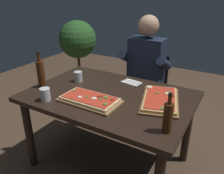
% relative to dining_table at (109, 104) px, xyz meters
% --- Properties ---
extents(ground_plane, '(6.40, 6.40, 0.00)m').
position_rel_dining_table_xyz_m(ground_plane, '(0.00, 0.00, -0.64)').
color(ground_plane, '#4C3828').
extents(dining_table, '(1.40, 0.96, 0.74)m').
position_rel_dining_table_xyz_m(dining_table, '(0.00, 0.00, 0.00)').
color(dining_table, black).
rests_on(dining_table, ground_plane).
extents(pizza_rectangular_front, '(0.49, 0.27, 0.05)m').
position_rel_dining_table_xyz_m(pizza_rectangular_front, '(-0.06, -0.20, 0.12)').
color(pizza_rectangular_front, olive).
rests_on(pizza_rectangular_front, dining_table).
extents(pizza_rectangular_left, '(0.42, 0.56, 0.05)m').
position_rel_dining_table_xyz_m(pizza_rectangular_left, '(0.43, 0.09, 0.12)').
color(pizza_rectangular_left, brown).
rests_on(pizza_rectangular_left, dining_table).
extents(wine_bottle_dark, '(0.07, 0.07, 0.33)m').
position_rel_dining_table_xyz_m(wine_bottle_dark, '(-0.62, -0.17, 0.23)').
color(wine_bottle_dark, '#47230F').
rests_on(wine_bottle_dark, dining_table).
extents(oil_bottle_amber, '(0.06, 0.06, 0.27)m').
position_rel_dining_table_xyz_m(oil_bottle_amber, '(0.60, -0.29, 0.20)').
color(oil_bottle_amber, '#47230F').
rests_on(oil_bottle_amber, dining_table).
extents(tumbler_near_camera, '(0.08, 0.08, 0.11)m').
position_rel_dining_table_xyz_m(tumbler_near_camera, '(-0.39, -0.36, 0.15)').
color(tumbler_near_camera, silver).
rests_on(tumbler_near_camera, dining_table).
extents(tumbler_far_side, '(0.08, 0.08, 0.10)m').
position_rel_dining_table_xyz_m(tumbler_far_side, '(-0.41, 0.10, 0.14)').
color(tumbler_far_side, silver).
rests_on(tumbler_far_side, dining_table).
extents(napkin_cutlery_set, '(0.19, 0.14, 0.01)m').
position_rel_dining_table_xyz_m(napkin_cutlery_set, '(0.05, 0.33, 0.10)').
color(napkin_cutlery_set, white).
rests_on(napkin_cutlery_set, dining_table).
extents(diner_chair, '(0.44, 0.44, 0.87)m').
position_rel_dining_table_xyz_m(diner_chair, '(0.02, 0.86, -0.16)').
color(diner_chair, black).
rests_on(diner_chair, ground_plane).
extents(seated_diner, '(0.53, 0.41, 1.33)m').
position_rel_dining_table_xyz_m(seated_diner, '(0.02, 0.74, 0.10)').
color(seated_diner, '#23232D').
rests_on(seated_diner, ground_plane).
extents(potted_plant_corner, '(0.56, 0.56, 1.15)m').
position_rel_dining_table_xyz_m(potted_plant_corner, '(-1.25, 1.16, 0.12)').
color(potted_plant_corner, '#846042').
rests_on(potted_plant_corner, ground_plane).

